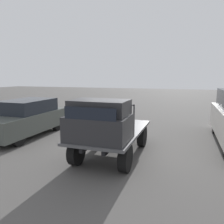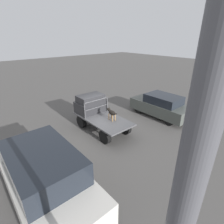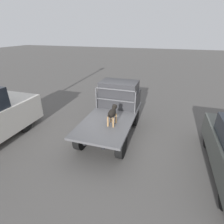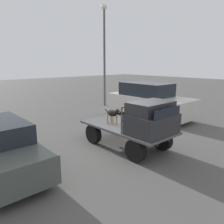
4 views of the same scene
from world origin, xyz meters
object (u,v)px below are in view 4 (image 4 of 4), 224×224
(flatbed_truck, at_px, (127,132))
(parked_pickup_far, at_px, (148,101))
(light_pole_near, at_px, (104,43))
(dog, at_px, (113,114))

(flatbed_truck, relative_size, parked_pickup_far, 0.70)
(flatbed_truck, height_order, light_pole_near, light_pole_near)
(parked_pickup_far, xyz_separation_m, light_pole_near, (-4.67, 0.42, 3.66))
(parked_pickup_far, relative_size, light_pole_near, 0.73)
(light_pole_near, bearing_deg, dog, -37.58)
(light_pole_near, bearing_deg, flatbed_truck, -34.18)
(dog, height_order, parked_pickup_far, parked_pickup_far)
(dog, distance_m, parked_pickup_far, 5.12)
(flatbed_truck, distance_m, parked_pickup_far, 5.15)
(flatbed_truck, distance_m, dog, 0.91)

